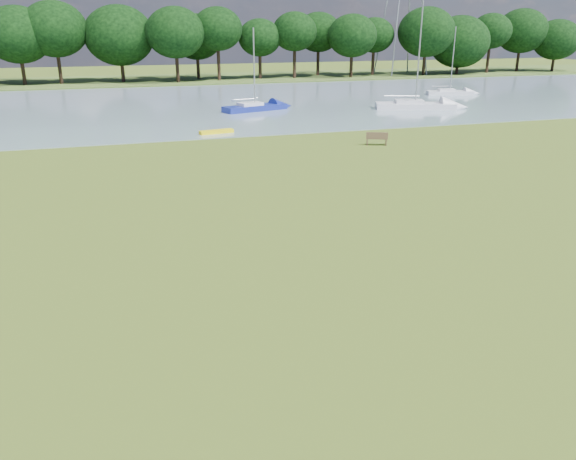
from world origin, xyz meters
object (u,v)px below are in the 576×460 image
object	(u,v)px
sailboat_1	(254,106)
sailboat_3	(449,91)
sailboat_0	(414,103)
kayak	(217,132)
riverbank_bench	(377,139)

from	to	relation	value
sailboat_1	sailboat_3	xyz separation A→B (m)	(26.06, 6.23, -0.06)
sailboat_0	sailboat_1	world-z (taller)	sailboat_0
sailboat_0	kayak	bearing A→B (deg)	-140.22
riverbank_bench	kayak	world-z (taller)	riverbank_bench
kayak	sailboat_3	bearing A→B (deg)	17.86
kayak	sailboat_0	bearing A→B (deg)	8.77
riverbank_bench	kayak	bearing A→B (deg)	165.07
sailboat_1	riverbank_bench	bearing A→B (deg)	-96.01
riverbank_bench	sailboat_3	bearing A→B (deg)	71.97
kayak	sailboat_3	size ratio (longest dim) A/B	0.34
riverbank_bench	sailboat_1	size ratio (longest dim) A/B	0.20
riverbank_bench	sailboat_0	xyz separation A→B (m)	(11.74, 15.43, 0.11)
sailboat_3	sailboat_1	bearing A→B (deg)	-150.11
riverbank_bench	sailboat_0	distance (m)	19.39
sailboat_1	sailboat_0	bearing A→B (deg)	-30.55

